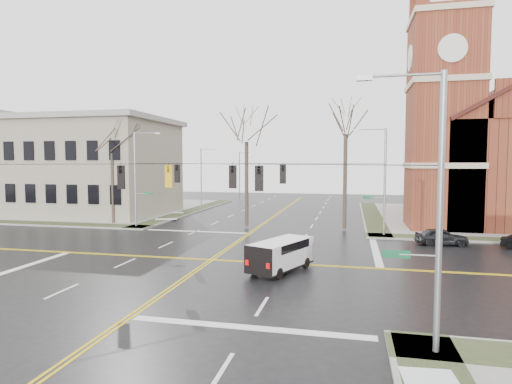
% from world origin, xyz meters
% --- Properties ---
extents(ground, '(120.00, 120.00, 0.00)m').
position_xyz_m(ground, '(0.00, 0.00, 0.00)').
color(ground, black).
rests_on(ground, ground).
extents(sidewalks, '(80.00, 80.00, 0.17)m').
position_xyz_m(sidewalks, '(0.00, 0.00, 0.08)').
color(sidewalks, gray).
rests_on(sidewalks, ground).
extents(road_markings, '(100.00, 100.00, 0.01)m').
position_xyz_m(road_markings, '(0.00, 0.00, 0.01)').
color(road_markings, gold).
rests_on(road_markings, ground).
extents(church, '(24.28, 27.48, 27.50)m').
position_xyz_m(church, '(24.76, 24.78, 8.43)').
color(church, maroon).
rests_on(church, ground).
extents(civic_building_a, '(18.00, 14.00, 11.00)m').
position_xyz_m(civic_building_a, '(-22.00, 20.00, 5.50)').
color(civic_building_a, gray).
rests_on(civic_building_a, ground).
extents(signal_pole_ne, '(2.75, 0.22, 9.00)m').
position_xyz_m(signal_pole_ne, '(11.32, 11.50, 4.95)').
color(signal_pole_ne, gray).
rests_on(signal_pole_ne, ground).
extents(signal_pole_nw, '(2.75, 0.22, 9.00)m').
position_xyz_m(signal_pole_nw, '(-11.32, 11.50, 4.95)').
color(signal_pole_nw, gray).
rests_on(signal_pole_nw, ground).
extents(signal_pole_se, '(2.75, 0.22, 9.00)m').
position_xyz_m(signal_pole_se, '(11.32, -11.50, 4.95)').
color(signal_pole_se, gray).
rests_on(signal_pole_se, ground).
extents(span_wires, '(23.02, 23.02, 0.03)m').
position_xyz_m(span_wires, '(0.00, 0.00, 6.20)').
color(span_wires, black).
rests_on(span_wires, ground).
extents(traffic_signals, '(8.21, 8.26, 1.30)m').
position_xyz_m(traffic_signals, '(-0.00, -0.67, 5.45)').
color(traffic_signals, black).
rests_on(traffic_signals, ground).
extents(streetlight_north_a, '(2.30, 0.20, 8.00)m').
position_xyz_m(streetlight_north_a, '(-10.65, 28.00, 4.47)').
color(streetlight_north_a, gray).
rests_on(streetlight_north_a, ground).
extents(streetlight_north_b, '(2.30, 0.20, 8.00)m').
position_xyz_m(streetlight_north_b, '(-10.65, 48.00, 4.47)').
color(streetlight_north_b, gray).
rests_on(streetlight_north_b, ground).
extents(cargo_van, '(3.49, 5.01, 1.79)m').
position_xyz_m(cargo_van, '(4.90, -1.69, 1.06)').
color(cargo_van, white).
rests_on(cargo_van, ground).
extents(parked_car_a, '(3.91, 1.84, 1.29)m').
position_xyz_m(parked_car_a, '(15.50, 8.58, 0.65)').
color(parked_car_a, black).
rests_on(parked_car_a, ground).
extents(tree_nw_far, '(4.00, 4.00, 10.54)m').
position_xyz_m(tree_nw_far, '(-14.81, 13.03, 7.64)').
color(tree_nw_far, '#382C24').
rests_on(tree_nw_far, ground).
extents(tree_nw_near, '(4.00, 4.00, 12.11)m').
position_xyz_m(tree_nw_near, '(-1.03, 13.67, 8.76)').
color(tree_nw_near, '#382C24').
rests_on(tree_nw_near, ground).
extents(tree_ne, '(4.00, 4.00, 13.09)m').
position_xyz_m(tree_ne, '(8.17, 14.24, 9.45)').
color(tree_ne, '#382C24').
rests_on(tree_ne, ground).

